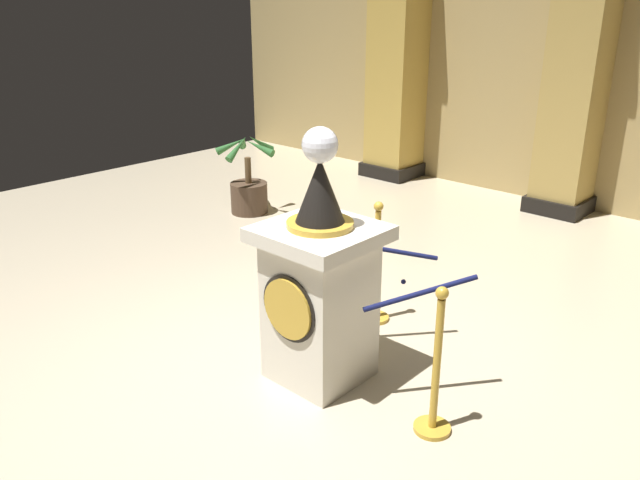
{
  "coord_description": "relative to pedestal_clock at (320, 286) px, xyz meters",
  "views": [
    {
      "loc": [
        3.03,
        -2.98,
        2.59
      ],
      "look_at": [
        0.32,
        -0.03,
        1.06
      ],
      "focal_mm": 35.63,
      "sensor_mm": 36.0,
      "label": 1
    }
  ],
  "objects": [
    {
      "name": "ground_plane",
      "position": [
        -0.32,
        0.03,
        -0.72
      ],
      "size": [
        12.45,
        12.45,
        0.0
      ],
      "primitive_type": "plane",
      "color": "beige"
    },
    {
      "name": "back_wall",
      "position": [
        -0.32,
        5.32,
        1.07
      ],
      "size": [
        12.45,
        0.16,
        3.57
      ],
      "primitive_type": "cube",
      "color": "tan",
      "rests_on": "ground_plane"
    },
    {
      "name": "pedestal_clock",
      "position": [
        0.0,
        0.0,
        0.0
      ],
      "size": [
        0.76,
        0.76,
        1.83
      ],
      "color": "silver",
      "rests_on": "ground_plane"
    },
    {
      "name": "stanchion_near",
      "position": [
        0.97,
        0.01,
        -0.36
      ],
      "size": [
        0.24,
        0.24,
        1.01
      ],
      "color": "gold",
      "rests_on": "ground_plane"
    },
    {
      "name": "stanchion_far",
      "position": [
        -0.23,
        0.95,
        -0.34
      ],
      "size": [
        0.24,
        0.24,
        1.06
      ],
      "color": "gold",
      "rests_on": "ground_plane"
    },
    {
      "name": "velvet_rope",
      "position": [
        0.37,
        0.48,
        0.07
      ],
      "size": [
        1.1,
        1.1,
        0.22
      ],
      "color": "#141947"
    },
    {
      "name": "column_left",
      "position": [
        -2.98,
        4.94,
        0.99
      ],
      "size": [
        0.82,
        0.82,
        3.43
      ],
      "color": "black",
      "rests_on": "ground_plane"
    },
    {
      "name": "column_centre_rear",
      "position": [
        -0.32,
        4.94,
        0.99
      ],
      "size": [
        0.75,
        0.75,
        3.43
      ],
      "color": "black",
      "rests_on": "ground_plane"
    },
    {
      "name": "potted_palm_left",
      "position": [
        -3.23,
        2.17,
        -0.39
      ],
      "size": [
        0.77,
        0.77,
        1.04
      ],
      "color": "#4C3828",
      "rests_on": "ground_plane"
    }
  ]
}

